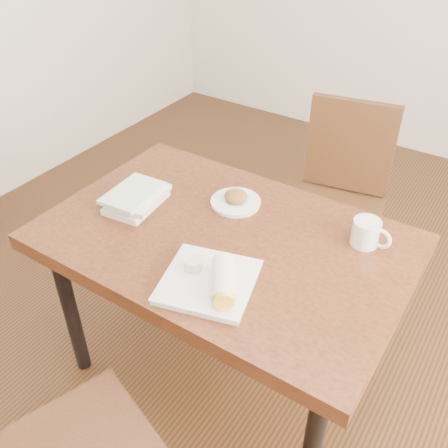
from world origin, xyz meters
The scene contains 7 objects.
ground centered at (0.00, 0.00, -0.01)m, with size 4.00×5.00×0.01m, color #472814.
table centered at (0.00, 0.00, 0.67)m, with size 1.27×0.84×0.75m.
chair_far centered at (0.12, 0.81, 0.55)m, with size 0.49×0.49×0.95m.
plate_scone centered at (-0.07, 0.19, 0.77)m, with size 0.19×0.19×0.06m.
coffee_mug centered at (0.43, 0.23, 0.80)m, with size 0.14×0.09×0.10m.
plate_burrito centered at (0.12, -0.24, 0.78)m, with size 0.34×0.34×0.09m.
book_stack centered at (-0.38, -0.02, 0.78)m, with size 0.20×0.26×0.06m.
Camera 1 is at (0.76, -1.15, 1.83)m, focal length 40.00 mm.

